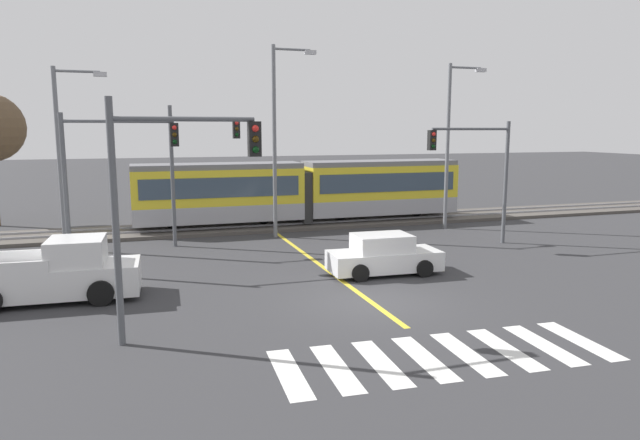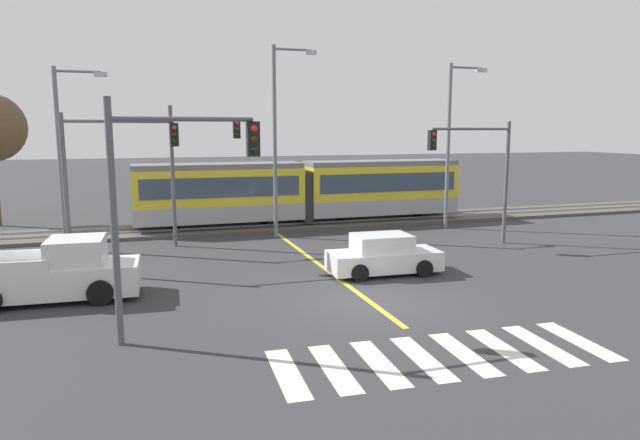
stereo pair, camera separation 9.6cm
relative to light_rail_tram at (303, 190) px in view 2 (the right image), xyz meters
The scene contains 23 objects.
ground_plane 15.03m from the light_rail_tram, 97.86° to the right, with size 200.00×200.00×0.00m, color #333335.
track_bed 2.82m from the light_rail_tram, behind, with size 120.00×4.00×0.18m, color #4C4742.
rail_near 2.82m from the light_rail_tram, 160.67° to the right, with size 120.00×0.08×0.10m, color #939399.
rail_far 2.82m from the light_rail_tram, 160.36° to the left, with size 120.00×0.08×0.10m, color #939399.
light_rail_tram is the anchor object (origin of this frame).
crosswalk_stripe_0 20.18m from the light_rail_tram, 107.03° to the right, with size 0.56×2.80×0.01m, color silver.
crosswalk_stripe_1 19.94m from the light_rail_tram, 103.95° to the right, with size 0.56×2.80×0.01m, color silver.
crosswalk_stripe_2 19.76m from the light_rail_tram, 100.80° to the right, with size 0.56×2.80×0.01m, color silver.
crosswalk_stripe_3 19.63m from the light_rail_tram, 97.61° to the right, with size 0.56×2.80×0.01m, color silver.
crosswalk_stripe_4 19.57m from the light_rail_tram, 94.38° to the right, with size 0.56×2.80×0.01m, color silver.
crosswalk_stripe_5 19.56m from the light_rail_tram, 91.14° to the right, with size 0.56×2.80×0.01m, color silver.
crosswalk_stripe_6 19.62m from the light_rail_tram, 87.91° to the right, with size 0.56×2.80×0.01m, color silver.
crosswalk_stripe_7 19.75m from the light_rail_tram, 84.71° to the right, with size 0.56×2.80×0.01m, color silver.
lane_centre_line 10.11m from the light_rail_tram, 101.87° to the right, with size 0.20×15.38×0.01m, color gold.
sedan_crossing 11.70m from the light_rail_tram, 90.87° to the right, with size 4.26×2.04×1.52m.
pickup_truck 16.35m from the light_rail_tram, 135.06° to the right, with size 5.49×2.42×1.98m.
traffic_light_mid_left 12.96m from the light_rail_tram, 141.42° to the right, with size 4.25×0.38×6.02m.
traffic_light_far_left 7.73m from the light_rail_tram, 148.43° to the right, with size 3.25×0.38×6.49m.
traffic_light_mid_right 10.28m from the light_rail_tram, 51.58° to the right, with size 4.25×0.38×5.79m.
traffic_light_near_left 18.30m from the light_rail_tram, 116.93° to the right, with size 3.75×0.38×6.19m.
street_lamp_west 12.63m from the light_rail_tram, 164.54° to the right, with size 2.27×0.28×8.12m.
street_lamp_centre 4.99m from the light_rail_tram, 124.81° to the right, with size 2.25×0.28×9.48m.
street_lamp_east 8.69m from the light_rail_tram, 24.75° to the right, with size 2.25×0.28×8.89m.
Camera 2 is at (-6.80, -16.18, 5.40)m, focal length 32.00 mm.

